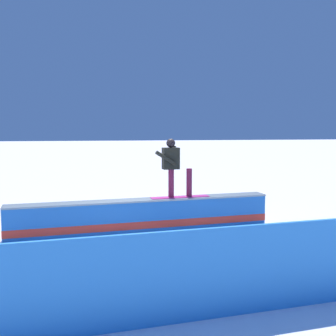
{
  "coord_description": "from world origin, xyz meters",
  "views": [
    {
      "loc": [
        0.91,
        9.92,
        2.57
      ],
      "look_at": [
        -0.47,
        0.94,
        1.63
      ],
      "focal_mm": 44.36,
      "sensor_mm": 36.0,
      "label": 1
    }
  ],
  "objects": [
    {
      "name": "safety_fence",
      "position": [
        0.0,
        4.82,
        0.62
      ],
      "size": [
        11.8,
        1.64,
        1.23
      ],
      "primitive_type": "cube",
      "rotation": [
        0.0,
        0.0,
        0.13
      ],
      "color": "#2F88E2",
      "rests_on": "ground_plane"
    },
    {
      "name": "ground_plane",
      "position": [
        0.0,
        0.0,
        0.0
      ],
      "size": [
        120.0,
        120.0,
        0.0
      ],
      "primitive_type": "plane",
      "color": "white"
    },
    {
      "name": "snowboarder",
      "position": [
        -0.77,
        -0.1,
        1.59
      ],
      "size": [
        1.5,
        0.52,
        1.46
      ],
      "color": "#CB2E87",
      "rests_on": "grind_box"
    },
    {
      "name": "grind_box",
      "position": [
        0.0,
        0.0,
        0.35
      ],
      "size": [
        6.43,
        1.33,
        0.78
      ],
      "color": "blue",
      "rests_on": "ground_plane"
    }
  ]
}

